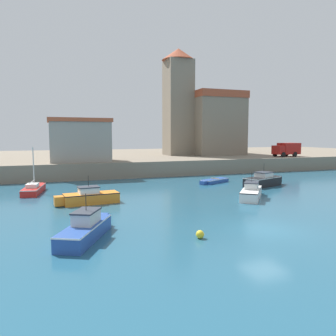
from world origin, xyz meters
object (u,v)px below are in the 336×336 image
(motorboat_blue_1, at_px, (86,228))
(church, at_px, (201,119))
(motorboat_black_3, at_px, (263,180))
(mooring_buoy, at_px, (200,234))
(motorboat_white_4, at_px, (251,192))
(harbor_shed_near_wharf, at_px, (80,140))
(sailboat_red_2, at_px, (34,189))
(truck_on_quay, at_px, (286,149))
(dinghy_blue_0, at_px, (214,181))
(motorboat_orange_5, at_px, (89,197))

(motorboat_blue_1, xyz_separation_m, church, (24.66, 37.81, 7.92))
(motorboat_black_3, relative_size, church, 0.30)
(mooring_buoy, bearing_deg, church, 64.60)
(motorboat_white_4, xyz_separation_m, harbor_shed_near_wharf, (-12.81, 20.54, 4.37))
(mooring_buoy, bearing_deg, sailboat_red_2, 116.56)
(mooring_buoy, bearing_deg, motorboat_white_4, 43.88)
(motorboat_black_3, relative_size, mooring_buoy, 12.33)
(motorboat_blue_1, distance_m, harbor_shed_near_wharf, 27.71)
(motorboat_black_3, xyz_separation_m, truck_on_quay, (14.34, 13.81, 2.68))
(mooring_buoy, bearing_deg, dinghy_blue_0, 60.14)
(motorboat_white_4, relative_size, harbor_shed_near_wharf, 0.62)
(motorboat_orange_5, height_order, mooring_buoy, motorboat_orange_5)
(dinghy_blue_0, bearing_deg, truck_on_quay, 28.37)
(sailboat_red_2, bearing_deg, church, 37.96)
(motorboat_white_4, bearing_deg, motorboat_blue_1, -155.61)
(dinghy_blue_0, bearing_deg, harbor_shed_near_wharf, 141.83)
(dinghy_blue_0, xyz_separation_m, motorboat_white_4, (-1.33, -9.43, 0.29))
(motorboat_blue_1, height_order, sailboat_red_2, sailboat_red_2)
(mooring_buoy, distance_m, truck_on_quay, 40.26)
(motorboat_blue_1, bearing_deg, motorboat_orange_5, 82.73)
(mooring_buoy, bearing_deg, motorboat_orange_5, 112.15)
(sailboat_red_2, distance_m, truck_on_quay, 39.14)
(dinghy_blue_0, bearing_deg, mooring_buoy, -119.86)
(dinghy_blue_0, bearing_deg, motorboat_black_3, -45.35)
(motorboat_black_3, height_order, harbor_shed_near_wharf, harbor_shed_near_wharf)
(motorboat_black_3, distance_m, motorboat_orange_5, 19.17)
(harbor_shed_near_wharf, xyz_separation_m, truck_on_quay, (32.39, -1.26, -1.62))
(motorboat_orange_5, relative_size, harbor_shed_near_wharf, 0.64)
(motorboat_black_3, bearing_deg, church, 79.90)
(harbor_shed_near_wharf, distance_m, truck_on_quay, 32.46)
(motorboat_blue_1, distance_m, motorboat_orange_5, 9.26)
(motorboat_black_3, distance_m, harbor_shed_near_wharf, 23.91)
(motorboat_white_4, height_order, harbor_shed_near_wharf, harbor_shed_near_wharf)
(motorboat_blue_1, height_order, church, church)
(motorboat_orange_5, distance_m, harbor_shed_near_wharf, 18.64)
(truck_on_quay, bearing_deg, motorboat_orange_5, -153.15)
(motorboat_orange_5, bearing_deg, harbor_shed_near_wharf, 87.22)
(sailboat_red_2, distance_m, motorboat_black_3, 23.69)
(church, bearing_deg, truck_on_quay, -50.30)
(church, bearing_deg, motorboat_orange_5, -129.37)
(motorboat_orange_5, relative_size, mooring_buoy, 11.46)
(sailboat_red_2, bearing_deg, truck_on_quay, 14.87)
(harbor_shed_near_wharf, bearing_deg, sailboat_red_2, -115.31)
(dinghy_blue_0, xyz_separation_m, motorboat_orange_5, (-15.02, -6.98, 0.29))
(motorboat_black_3, bearing_deg, motorboat_white_4, -133.75)
(sailboat_red_2, height_order, truck_on_quay, sailboat_red_2)
(motorboat_white_4, xyz_separation_m, motorboat_orange_5, (-13.69, 2.45, -0.00))
(motorboat_orange_5, xyz_separation_m, truck_on_quay, (33.27, 16.84, 2.75))
(truck_on_quay, bearing_deg, dinghy_blue_0, -151.63)
(motorboat_black_3, xyz_separation_m, motorboat_white_4, (-5.24, -5.47, -0.07))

